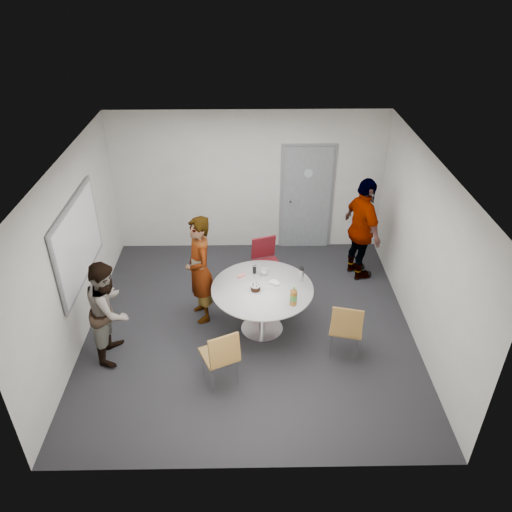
{
  "coord_description": "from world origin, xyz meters",
  "views": [
    {
      "loc": [
        0.0,
        -6.05,
        5.08
      ],
      "look_at": [
        0.11,
        0.25,
        1.14
      ],
      "focal_mm": 35.0,
      "sensor_mm": 36.0,
      "label": 1
    }
  ],
  "objects_px": {
    "person_left": "(109,310)",
    "person_main": "(200,270)",
    "door": "(307,198)",
    "table": "(264,294)",
    "chair_far": "(266,258)",
    "person_right": "(362,230)",
    "chair_near_left": "(222,354)",
    "chair_near_right": "(346,326)",
    "whiteboard": "(79,241)"
  },
  "relations": [
    {
      "from": "person_left",
      "to": "person_main",
      "type": "bearing_deg",
      "value": -54.19
    },
    {
      "from": "door",
      "to": "person_main",
      "type": "relative_size",
      "value": 1.2
    },
    {
      "from": "table",
      "to": "chair_far",
      "type": "distance_m",
      "value": 1.2
    },
    {
      "from": "person_left",
      "to": "person_right",
      "type": "relative_size",
      "value": 0.83
    },
    {
      "from": "chair_near_right",
      "to": "person_right",
      "type": "xyz_separation_m",
      "value": [
        0.6,
        2.11,
        0.36
      ]
    },
    {
      "from": "door",
      "to": "whiteboard",
      "type": "bearing_deg",
      "value": -147.34
    },
    {
      "from": "table",
      "to": "person_right",
      "type": "height_order",
      "value": "person_right"
    },
    {
      "from": "door",
      "to": "person_left",
      "type": "bearing_deg",
      "value": -135.25
    },
    {
      "from": "chair_near_right",
      "to": "person_main",
      "type": "height_order",
      "value": "person_main"
    },
    {
      "from": "table",
      "to": "chair_near_right",
      "type": "distance_m",
      "value": 1.3
    },
    {
      "from": "chair_far",
      "to": "person_main",
      "type": "bearing_deg",
      "value": 20.67
    },
    {
      "from": "chair_far",
      "to": "chair_near_right",
      "type": "bearing_deg",
      "value": 102.07
    },
    {
      "from": "person_main",
      "to": "person_left",
      "type": "bearing_deg",
      "value": -75.69
    },
    {
      "from": "person_right",
      "to": "person_main",
      "type": "bearing_deg",
      "value": 95.64
    },
    {
      "from": "chair_far",
      "to": "person_right",
      "type": "xyz_separation_m",
      "value": [
        1.66,
        0.29,
        0.37
      ]
    },
    {
      "from": "chair_far",
      "to": "person_right",
      "type": "height_order",
      "value": "person_right"
    },
    {
      "from": "table",
      "to": "chair_near_left",
      "type": "bearing_deg",
      "value": -117.21
    },
    {
      "from": "door",
      "to": "table",
      "type": "height_order",
      "value": "door"
    },
    {
      "from": "person_left",
      "to": "door",
      "type": "bearing_deg",
      "value": -43.74
    },
    {
      "from": "chair_far",
      "to": "whiteboard",
      "type": "bearing_deg",
      "value": 0.08
    },
    {
      "from": "door",
      "to": "person_main",
      "type": "height_order",
      "value": "door"
    },
    {
      "from": "chair_near_left",
      "to": "chair_far",
      "type": "relative_size",
      "value": 1.0
    },
    {
      "from": "door",
      "to": "person_right",
      "type": "xyz_separation_m",
      "value": [
        0.85,
        -1.07,
        -0.09
      ]
    },
    {
      "from": "whiteboard",
      "to": "table",
      "type": "height_order",
      "value": "whiteboard"
    },
    {
      "from": "door",
      "to": "whiteboard",
      "type": "height_order",
      "value": "door"
    },
    {
      "from": "door",
      "to": "whiteboard",
      "type": "distance_m",
      "value": 4.25
    },
    {
      "from": "chair_near_right",
      "to": "person_left",
      "type": "relative_size",
      "value": 0.61
    },
    {
      "from": "person_main",
      "to": "person_right",
      "type": "relative_size",
      "value": 0.95
    },
    {
      "from": "chair_near_left",
      "to": "whiteboard",
      "type": "bearing_deg",
      "value": 121.41
    },
    {
      "from": "chair_near_left",
      "to": "chair_near_right",
      "type": "bearing_deg",
      "value": -7.87
    },
    {
      "from": "person_main",
      "to": "chair_near_left",
      "type": "bearing_deg",
      "value": -5.52
    },
    {
      "from": "chair_near_left",
      "to": "person_right",
      "type": "relative_size",
      "value": 0.49
    },
    {
      "from": "whiteboard",
      "to": "door",
      "type": "bearing_deg",
      "value": 32.66
    },
    {
      "from": "chair_near_right",
      "to": "person_left",
      "type": "bearing_deg",
      "value": -169.09
    },
    {
      "from": "whiteboard",
      "to": "chair_near_left",
      "type": "bearing_deg",
      "value": -34.04
    },
    {
      "from": "chair_near_right",
      "to": "person_left",
      "type": "distance_m",
      "value": 3.31
    },
    {
      "from": "person_main",
      "to": "person_right",
      "type": "height_order",
      "value": "person_right"
    },
    {
      "from": "whiteboard",
      "to": "chair_near_right",
      "type": "relative_size",
      "value": 2.02
    },
    {
      "from": "whiteboard",
      "to": "person_left",
      "type": "xyz_separation_m",
      "value": [
        0.51,
        -0.74,
        -0.68
      ]
    },
    {
      "from": "person_right",
      "to": "door",
      "type": "bearing_deg",
      "value": 21.29
    },
    {
      "from": "table",
      "to": "chair_far",
      "type": "relative_size",
      "value": 1.64
    },
    {
      "from": "door",
      "to": "person_right",
      "type": "height_order",
      "value": "door"
    },
    {
      "from": "door",
      "to": "chair_far",
      "type": "height_order",
      "value": "door"
    },
    {
      "from": "chair_near_left",
      "to": "person_main",
      "type": "bearing_deg",
      "value": 79.92
    },
    {
      "from": "door",
      "to": "chair_far",
      "type": "distance_m",
      "value": 1.66
    },
    {
      "from": "whiteboard",
      "to": "chair_far",
      "type": "distance_m",
      "value": 3.03
    },
    {
      "from": "door",
      "to": "person_right",
      "type": "bearing_deg",
      "value": -51.6
    },
    {
      "from": "table",
      "to": "door",
      "type": "bearing_deg",
      "value": 70.96
    },
    {
      "from": "door",
      "to": "chair_near_left",
      "type": "relative_size",
      "value": 2.3
    },
    {
      "from": "chair_near_right",
      "to": "whiteboard",
      "type": "bearing_deg",
      "value": -179.62
    }
  ]
}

